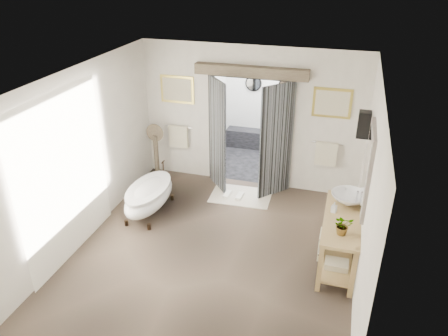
{
  "coord_description": "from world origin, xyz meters",
  "views": [
    {
      "loc": [
        1.82,
        -5.58,
        4.5
      ],
      "look_at": [
        0.0,
        0.6,
        1.25
      ],
      "focal_mm": 35.0,
      "sensor_mm": 36.0,
      "label": 1
    }
  ],
  "objects_px": {
    "clawfoot_tub": "(149,195)",
    "rug": "(241,196)",
    "vanity": "(338,236)",
    "basin": "(349,199)"
  },
  "relations": [
    {
      "from": "clawfoot_tub",
      "to": "rug",
      "type": "xyz_separation_m",
      "value": [
        1.51,
        1.06,
        -0.36
      ]
    },
    {
      "from": "clawfoot_tub",
      "to": "vanity",
      "type": "xyz_separation_m",
      "value": [
        3.47,
        -0.54,
        0.14
      ]
    },
    {
      "from": "clawfoot_tub",
      "to": "basin",
      "type": "bearing_deg",
      "value": -1.61
    },
    {
      "from": "clawfoot_tub",
      "to": "basin",
      "type": "distance_m",
      "value": 3.6
    },
    {
      "from": "vanity",
      "to": "basin",
      "type": "xyz_separation_m",
      "value": [
        0.08,
        0.44,
        0.44
      ]
    },
    {
      "from": "clawfoot_tub",
      "to": "vanity",
      "type": "relative_size",
      "value": 0.95
    },
    {
      "from": "vanity",
      "to": "clawfoot_tub",
      "type": "bearing_deg",
      "value": 171.23
    },
    {
      "from": "vanity",
      "to": "rug",
      "type": "height_order",
      "value": "vanity"
    },
    {
      "from": "rug",
      "to": "basin",
      "type": "distance_m",
      "value": 2.54
    },
    {
      "from": "rug",
      "to": "basin",
      "type": "relative_size",
      "value": 2.14
    }
  ]
}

